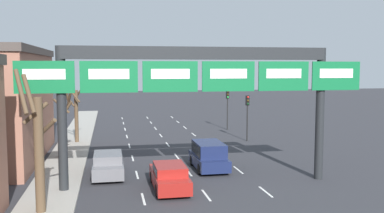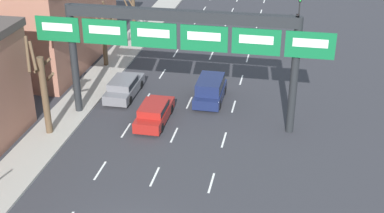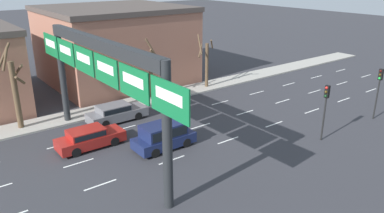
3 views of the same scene
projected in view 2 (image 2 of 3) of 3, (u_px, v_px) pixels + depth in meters
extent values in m
cube|color=white|center=(100.00, 170.00, 31.24)|extent=(0.12, 2.00, 0.01)
cube|color=white|center=(126.00, 130.00, 35.64)|extent=(0.12, 2.00, 0.01)
cube|color=white|center=(146.00, 99.00, 40.05)|extent=(0.12, 2.00, 0.01)
cube|color=white|center=(162.00, 74.00, 44.46)|extent=(0.12, 2.00, 0.01)
cube|color=white|center=(176.00, 53.00, 48.86)|extent=(0.12, 2.00, 0.01)
cube|color=white|center=(187.00, 36.00, 53.27)|extent=(0.12, 2.00, 0.01)
cube|color=white|center=(196.00, 21.00, 57.67)|extent=(0.12, 2.00, 0.01)
cube|color=white|center=(204.00, 9.00, 62.08)|extent=(0.12, 2.00, 0.01)
cube|color=white|center=(155.00, 177.00, 30.66)|extent=(0.12, 2.00, 0.01)
cube|color=white|center=(174.00, 135.00, 35.07)|extent=(0.12, 2.00, 0.01)
cube|color=white|center=(189.00, 103.00, 39.47)|extent=(0.12, 2.00, 0.01)
cube|color=white|center=(201.00, 77.00, 43.88)|extent=(0.12, 2.00, 0.01)
cube|color=white|center=(211.00, 56.00, 48.28)|extent=(0.12, 2.00, 0.01)
cube|color=white|center=(219.00, 38.00, 52.69)|extent=(0.12, 2.00, 0.01)
cube|color=white|center=(226.00, 23.00, 57.10)|extent=(0.12, 2.00, 0.01)
cube|color=white|center=(232.00, 11.00, 61.50)|extent=(0.12, 2.00, 0.01)
cube|color=white|center=(211.00, 183.00, 30.09)|extent=(0.12, 2.00, 0.01)
cube|color=white|center=(224.00, 140.00, 34.49)|extent=(0.12, 2.00, 0.01)
cube|color=white|center=(234.00, 106.00, 38.90)|extent=(0.12, 2.00, 0.01)
cube|color=white|center=(241.00, 80.00, 43.30)|extent=(0.12, 2.00, 0.01)
cube|color=white|center=(248.00, 58.00, 47.71)|extent=(0.12, 2.00, 0.01)
cube|color=white|center=(253.00, 40.00, 52.11)|extent=(0.12, 2.00, 0.01)
cube|color=white|center=(257.00, 25.00, 56.52)|extent=(0.12, 2.00, 0.01)
cube|color=white|center=(261.00, 12.00, 60.93)|extent=(0.12, 2.00, 0.01)
cube|color=white|center=(264.00, 1.00, 65.33)|extent=(0.12, 2.00, 0.01)
cylinder|color=#232628|center=(74.00, 60.00, 36.40)|extent=(0.51, 0.51, 7.84)
cylinder|color=#232628|center=(294.00, 77.00, 33.82)|extent=(0.51, 0.51, 7.84)
cube|color=#232628|center=(180.00, 16.00, 33.54)|extent=(14.80, 0.60, 0.70)
cube|color=#116B38|center=(58.00, 29.00, 35.23)|extent=(3.02, 0.08, 1.68)
cube|color=white|center=(57.00, 27.00, 35.12)|extent=(2.11, 0.02, 0.54)
cube|color=#116B38|center=(105.00, 32.00, 34.66)|extent=(3.02, 0.08, 1.68)
cube|color=white|center=(104.00, 30.00, 34.55)|extent=(2.11, 0.02, 0.54)
cube|color=#116B38|center=(154.00, 35.00, 34.09)|extent=(3.02, 0.08, 1.68)
cube|color=white|center=(153.00, 33.00, 33.98)|extent=(2.11, 0.02, 0.54)
cube|color=#116B38|center=(204.00, 38.00, 33.52)|extent=(3.02, 0.08, 1.68)
cube|color=white|center=(204.00, 36.00, 33.41)|extent=(2.11, 0.02, 0.54)
cube|color=#116B38|center=(256.00, 42.00, 32.95)|extent=(3.02, 0.08, 1.68)
cube|color=white|center=(256.00, 40.00, 32.84)|extent=(2.11, 0.02, 0.54)
cube|color=#116B38|center=(310.00, 45.00, 32.38)|extent=(3.02, 0.08, 1.68)
cube|color=white|center=(310.00, 43.00, 32.27)|extent=(2.11, 0.02, 0.54)
cube|color=#9E6651|center=(16.00, 17.00, 46.01)|extent=(13.34, 14.03, 7.60)
cube|color=#19234C|center=(210.00, 94.00, 39.52)|extent=(1.91, 4.30, 0.73)
cube|color=#19234C|center=(210.00, 84.00, 39.13)|extent=(1.75, 3.01, 0.88)
cube|color=black|center=(210.00, 84.00, 39.13)|extent=(1.79, 2.77, 0.63)
cylinder|color=black|center=(202.00, 89.00, 40.91)|extent=(0.22, 0.66, 0.66)
cylinder|color=black|center=(224.00, 91.00, 40.61)|extent=(0.22, 0.66, 0.66)
cylinder|color=black|center=(195.00, 103.00, 38.64)|extent=(0.22, 0.66, 0.66)
cylinder|color=black|center=(219.00, 105.00, 38.33)|extent=(0.22, 0.66, 0.66)
cube|color=slate|center=(125.00, 89.00, 40.39)|extent=(1.83, 4.87, 0.72)
cube|color=slate|center=(123.00, 83.00, 39.86)|extent=(1.68, 2.53, 0.52)
cube|color=black|center=(123.00, 83.00, 39.86)|extent=(1.72, 2.33, 0.37)
cylinder|color=black|center=(120.00, 83.00, 41.93)|extent=(0.22, 0.66, 0.66)
cylinder|color=black|center=(141.00, 85.00, 41.64)|extent=(0.22, 0.66, 0.66)
cylinder|color=black|center=(108.00, 99.00, 39.35)|extent=(0.22, 0.66, 0.66)
cylinder|color=black|center=(129.00, 100.00, 39.06)|extent=(0.22, 0.66, 0.66)
cube|color=maroon|center=(155.00, 114.00, 36.55)|extent=(1.78, 4.65, 0.71)
cube|color=maroon|center=(153.00, 108.00, 36.03)|extent=(1.63, 2.42, 0.51)
cube|color=black|center=(153.00, 108.00, 36.03)|extent=(1.67, 2.22, 0.37)
cylinder|color=black|center=(149.00, 107.00, 38.02)|extent=(0.22, 0.66, 0.66)
cylinder|color=black|center=(171.00, 109.00, 37.74)|extent=(0.22, 0.66, 0.66)
cylinder|color=black|center=(138.00, 126.00, 35.56)|extent=(0.22, 0.66, 0.66)
cylinder|color=black|center=(161.00, 128.00, 35.28)|extent=(0.22, 0.66, 0.66)
cylinder|color=black|center=(299.00, 19.00, 52.90)|extent=(0.12, 0.12, 3.36)
sphere|color=green|center=(300.00, 1.00, 51.98)|extent=(0.20, 0.20, 0.20)
cylinder|color=black|center=(295.00, 42.00, 46.68)|extent=(0.12, 0.12, 3.26)
cube|color=black|center=(297.00, 19.00, 45.77)|extent=(0.30, 0.24, 0.90)
sphere|color=red|center=(298.00, 16.00, 45.52)|extent=(0.20, 0.20, 0.20)
sphere|color=#412F0C|center=(297.00, 20.00, 45.65)|extent=(0.20, 0.20, 0.20)
sphere|color=#0E3515|center=(297.00, 23.00, 45.78)|extent=(0.20, 0.20, 0.20)
cylinder|color=brown|center=(45.00, 96.00, 33.98)|extent=(0.44, 0.44, 5.25)
cylinder|color=brown|center=(50.00, 77.00, 33.72)|extent=(0.97, 0.92, 0.90)
cylinder|color=brown|center=(33.00, 56.00, 32.58)|extent=(0.77, 0.88, 1.73)
cylinder|color=brown|center=(42.00, 66.00, 33.63)|extent=(1.19, 0.57, 1.04)
cylinder|color=brown|center=(28.00, 54.00, 32.55)|extent=(0.86, 1.45, 1.97)
cylinder|color=brown|center=(134.00, 18.00, 50.37)|extent=(0.33, 0.33, 4.57)
cylinder|color=brown|center=(126.00, 4.00, 49.43)|extent=(1.06, 1.23, 1.14)
cylinder|color=brown|center=(104.00, 41.00, 44.94)|extent=(0.39, 0.39, 4.37)
cylinder|color=brown|center=(103.00, 24.00, 43.77)|extent=(1.17, 0.52, 1.13)
cylinder|color=brown|center=(111.00, 18.00, 44.15)|extent=(0.57, 1.43, 1.40)
cylinder|color=brown|center=(106.00, 29.00, 44.76)|extent=(0.75, 0.50, 1.16)
cylinder|color=brown|center=(109.00, 26.00, 44.88)|extent=(1.25, 0.78, 1.62)
cylinder|color=brown|center=(107.00, 11.00, 43.59)|extent=(0.49, 1.17, 1.89)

